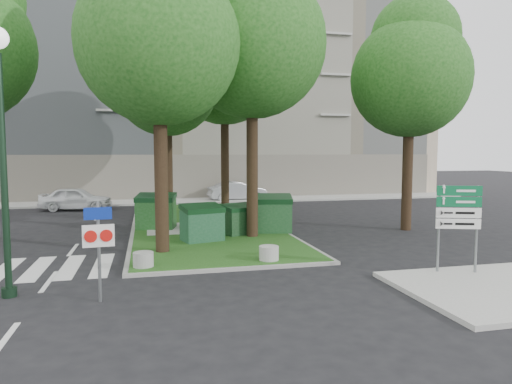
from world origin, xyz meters
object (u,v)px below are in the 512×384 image
object	(u,v)px
dumpster_d	(271,214)
traffic_sign_pole	(99,237)
tree_median_far	(226,60)
tree_street_right	(411,67)
street_lamp	(1,130)
dumpster_c	(239,219)
car_white	(76,199)
tree_median_near_left	(161,28)
car_silver	(237,191)
tree_median_near_right	(254,30)
directional_sign	(458,215)
dumpster_b	(202,223)
dumpster_a	(156,211)
tree_median_mid	(168,74)
bollard_mid	(196,232)
bollard_left	(143,259)
bollard_right	(269,253)
litter_bin	(258,213)

from	to	relation	value
dumpster_d	traffic_sign_pole	xyz separation A→B (m)	(-6.03, -7.32, 0.61)
tree_median_far	tree_street_right	xyz separation A→B (m)	(6.80, -7.00, -1.34)
dumpster_d	street_lamp	size ratio (longest dim) A/B	0.30
tree_median_far	dumpster_c	bearing A→B (deg)	-95.69
car_white	dumpster_d	bearing A→B (deg)	-131.26
tree_median_near_left	car_silver	xyz separation A→B (m)	(5.58, 15.97, -6.65)
tree_median_near_right	car_silver	bearing A→B (deg)	81.54
directional_sign	tree_median_near_left	bearing A→B (deg)	167.89
dumpster_b	dumpster_a	bearing A→B (deg)	101.44
tree_median_mid	tree_street_right	xyz separation A→B (m)	(10.00, -4.00, 0.00)
tree_median_far	dumpster_b	world-z (taller)	tree_median_far
tree_median_near_right	car_silver	xyz separation A→B (m)	(2.08, 13.97, -7.32)
bollard_mid	street_lamp	world-z (taller)	street_lamp
tree_median_far	bollard_left	distance (m)	14.67
dumpster_c	tree_median_near_right	bearing A→B (deg)	-70.59
car_white	bollard_right	bearing A→B (deg)	-145.86
traffic_sign_pole	dumpster_d	bearing A→B (deg)	45.12
dumpster_c	bollard_right	size ratio (longest dim) A/B	2.61
dumpster_a	directional_sign	bearing A→B (deg)	-36.34
dumpster_d	street_lamp	distance (m)	10.82
directional_sign	car_silver	bearing A→B (deg)	114.45
bollard_left	tree_median_mid	bearing A→B (deg)	82.04
tree_median_near_left	tree_median_mid	world-z (taller)	tree_median_near_left
bollard_left	car_silver	size ratio (longest dim) A/B	0.14
dumpster_c	bollard_right	xyz separation A→B (m)	(0.00, -4.59, -0.37)
dumpster_b	bollard_right	bearing A→B (deg)	-80.87
bollard_right	car_silver	bearing A→B (deg)	81.89
dumpster_c	litter_bin	distance (m)	3.83
tree_median_mid	dumpster_c	distance (m)	7.84
tree_street_right	directional_sign	world-z (taller)	tree_street_right
bollard_left	car_silver	distance (m)	19.03
street_lamp	car_white	bearing A→B (deg)	92.98
bollard_left	bollard_mid	size ratio (longest dim) A/B	0.91
tree_median_mid	street_lamp	size ratio (longest dim) A/B	1.62
tree_street_right	car_silver	world-z (taller)	tree_street_right
litter_bin	car_white	distance (m)	11.53
dumpster_b	tree_median_near_right	bearing A→B (deg)	-1.41
dumpster_d	tree_median_mid	bearing A→B (deg)	147.89
bollard_right	bollard_mid	xyz separation A→B (m)	(-1.77, 4.12, 0.01)
bollard_mid	directional_sign	world-z (taller)	directional_sign
dumpster_a	bollard_left	bearing A→B (deg)	-80.90
litter_bin	car_silver	bearing A→B (deg)	84.47
tree_median_near_left	tree_median_near_right	xyz separation A→B (m)	(3.50, 2.00, 0.67)
tree_median_near_right	directional_sign	world-z (taller)	tree_median_near_right
litter_bin	traffic_sign_pole	distance (m)	12.30
bollard_left	dumpster_a	bearing A→B (deg)	85.76
dumpster_c	bollard_left	bearing A→B (deg)	-152.63
litter_bin	street_lamp	size ratio (longest dim) A/B	0.11
tree_median_near_left	traffic_sign_pole	bearing A→B (deg)	-109.55
bollard_mid	dumpster_c	bearing A→B (deg)	15.02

